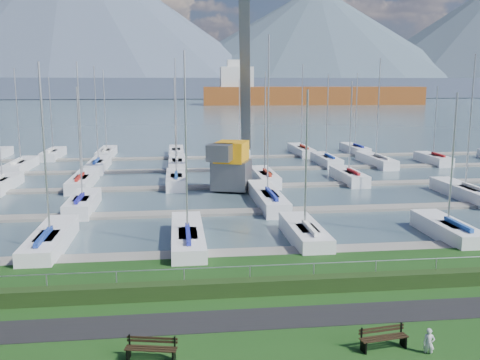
{
  "coord_description": "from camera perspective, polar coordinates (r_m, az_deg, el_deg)",
  "views": [
    {
      "loc": [
        -4.25,
        -23.07,
        9.48
      ],
      "look_at": [
        0.0,
        12.0,
        3.0
      ],
      "focal_mm": 40.0,
      "sensor_mm": 36.0,
      "label": 1
    }
  ],
  "objects": [
    {
      "name": "bench_left",
      "position": [
        19.57,
        -9.44,
        -17.33
      ],
      "size": [
        1.85,
        0.79,
        0.85
      ],
      "rotation": [
        0.0,
        0.0,
        -0.21
      ],
      "color": "black",
      "rests_on": "grass"
    },
    {
      "name": "crane",
      "position": [
        49.37,
        -0.55,
        5.57
      ],
      "size": [
        5.68,
        13.48,
        22.35
      ],
      "rotation": [
        0.0,
        0.0,
        -0.33
      ],
      "color": "#56575E",
      "rests_on": "water"
    },
    {
      "name": "cargo_ship_mid",
      "position": [
        241.65,
        6.67,
        8.92
      ],
      "size": [
        97.31,
        22.85,
        21.5
      ],
      "rotation": [
        0.0,
        0.0,
        -0.05
      ],
      "color": "brown",
      "rests_on": "water"
    },
    {
      "name": "docks",
      "position": [
        50.2,
        -1.92,
        -0.75
      ],
      "size": [
        90.0,
        41.6,
        0.25
      ],
      "color": "slate",
      "rests_on": "water"
    },
    {
      "name": "bench_right",
      "position": [
        20.69,
        15.03,
        -15.95
      ],
      "size": [
        1.84,
        0.68,
        0.85
      ],
      "rotation": [
        0.0,
        0.0,
        0.15
      ],
      "color": "black",
      "rests_on": "grass"
    },
    {
      "name": "path",
      "position": [
        22.6,
        4.73,
        -14.42
      ],
      "size": [
        160.0,
        2.0,
        0.04
      ],
      "primitive_type": "cube",
      "color": "black",
      "rests_on": "grass"
    },
    {
      "name": "foothill",
      "position": [
        353.12,
        -6.31,
        9.77
      ],
      "size": [
        900.0,
        80.0,
        12.0
      ],
      "primitive_type": "cube",
      "color": "#4A546C",
      "rests_on": "water"
    },
    {
      "name": "mountains",
      "position": [
        429.47,
        -5.53,
        15.31
      ],
      "size": [
        1190.0,
        360.0,
        115.0
      ],
      "color": "#485169",
      "rests_on": "water"
    },
    {
      "name": "person",
      "position": [
        20.76,
        19.52,
        -15.73
      ],
      "size": [
        0.46,
        0.39,
        1.09
      ],
      "primitive_type": "imported",
      "rotation": [
        0.0,
        0.0,
        -0.39
      ],
      "color": "#B8B9BF",
      "rests_on": "grass"
    },
    {
      "name": "water",
      "position": [
        283.28,
        -6.11,
        8.33
      ],
      "size": [
        800.0,
        540.0,
        0.2
      ],
      "primitive_type": "cube",
      "color": "#445A64"
    },
    {
      "name": "sailboat_fleet",
      "position": [
        53.19,
        -5.78,
        5.93
      ],
      "size": [
        75.47,
        50.28,
        13.66
      ],
      "color": "silver",
      "rests_on": "water"
    },
    {
      "name": "hedge",
      "position": [
        24.81,
        3.51,
        -11.22
      ],
      "size": [
        80.0,
        0.7,
        0.7
      ],
      "primitive_type": "cube",
      "color": "#1C3012",
      "rests_on": "grass"
    },
    {
      "name": "fence",
      "position": [
        24.88,
        3.37,
        -9.06
      ],
      "size": [
        80.0,
        0.04,
        0.04
      ],
      "primitive_type": "cylinder",
      "rotation": [
        0.0,
        1.57,
        0.0
      ],
      "color": "#9A9EA3",
      "rests_on": "grass"
    }
  ]
}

